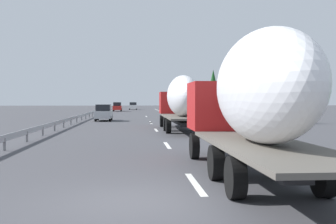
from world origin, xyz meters
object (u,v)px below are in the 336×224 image
Objects in this scene: car_red_compact at (117,107)px; car_silver_hatch at (104,113)px; road_sign at (191,100)px; truck_lead at (181,100)px; truck_trailing at (251,98)px; car_white_van at (133,106)px.

car_red_compact is 1.00× the size of car_silver_hatch.
road_sign reaches higher than car_red_compact.
truck_lead is 16.90m from road_sign.
car_silver_hatch is at bearing 91.84° from road_sign.
truck_trailing is at bearing 175.06° from road_sign.
truck_lead is 1.08× the size of truck_trailing.
car_red_compact is 14.76m from car_white_van.
truck_lead is 3.23× the size of car_white_van.
road_sign is (0.33, -10.12, 1.41)m from car_silver_hatch.
car_white_van is (14.40, -3.27, -0.03)m from car_red_compact.
road_sign is at bearing -165.76° from car_red_compact.
truck_trailing is 90.54m from car_white_van.
truck_lead is 2.88× the size of car_silver_hatch.
truck_lead reaches higher than car_red_compact.
car_silver_hatch is at bearing 23.31° from truck_lead.
truck_lead is 19.22m from truck_trailing.
truck_lead reaches higher than road_sign.
truck_lead reaches higher than car_white_van.
truck_trailing is (-19.22, -0.00, 0.03)m from truck_lead.
car_red_compact is at bearing 0.12° from car_silver_hatch.
truck_trailing reaches higher than car_white_van.
car_silver_hatch is at bearing 11.18° from truck_trailing.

